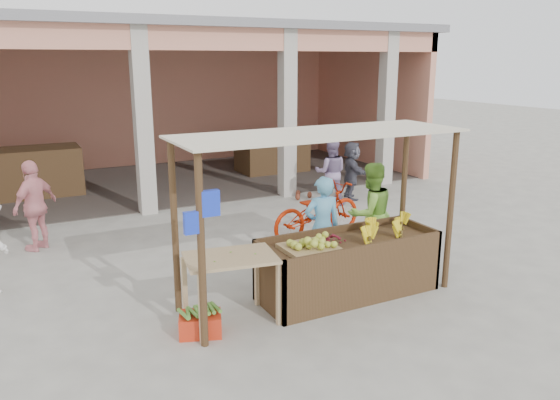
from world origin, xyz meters
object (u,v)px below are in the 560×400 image
fruit_stall (348,268)px  vendor_green (371,211)px  motorcycle (317,210)px  vendor_blue (322,224)px  side_table (231,267)px  red_crate (200,324)px

fruit_stall → vendor_green: 1.46m
fruit_stall → motorcycle: 2.61m
vendor_blue → vendor_green: size_ratio=0.96×
side_table → motorcycle: bearing=50.9°
vendor_green → motorcycle: (-0.10, 1.53, -0.35)m
fruit_stall → vendor_blue: 0.89m
fruit_stall → vendor_blue: size_ratio=1.51×
fruit_stall → vendor_blue: vendor_blue is taller
vendor_blue → vendor_green: vendor_green is taller
side_table → vendor_blue: size_ratio=0.72×
red_crate → vendor_green: (3.34, 1.06, 0.76)m
red_crate → motorcycle: motorcycle is taller
fruit_stall → vendor_blue: (0.02, 0.77, 0.46)m
vendor_green → side_table: bearing=19.0°
side_table → red_crate: bearing=-158.1°
fruit_stall → vendor_green: (1.04, 0.90, 0.50)m
side_table → motorcycle: 3.73m
red_crate → vendor_blue: 2.61m
red_crate → fruit_stall: bearing=23.4°
vendor_blue → side_table: bearing=33.3°
side_table → red_crate: side_table is taller
side_table → vendor_green: bearing=27.5°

